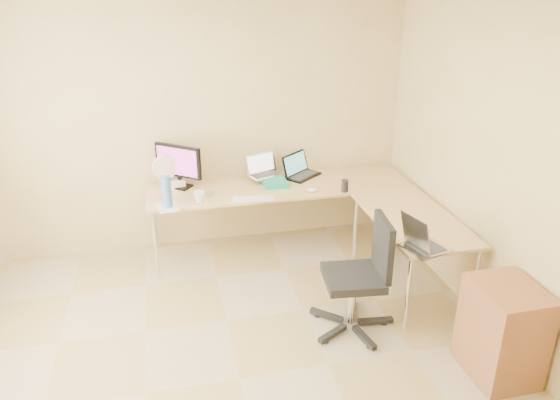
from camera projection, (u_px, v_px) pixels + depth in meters
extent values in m
plane|color=tan|center=(240.00, 379.00, 3.89)|extent=(4.50, 4.50, 0.00)
plane|color=beige|center=(202.00, 124.00, 5.39)|extent=(4.50, 0.00, 4.50)
plane|color=beige|center=(527.00, 189.00, 3.81)|extent=(0.00, 4.50, 4.50)
cube|color=tan|center=(280.00, 218.00, 5.55)|extent=(2.65, 0.70, 0.73)
cube|color=tan|center=(410.00, 254.00, 4.86)|extent=(0.70, 1.30, 0.73)
cube|color=black|center=(179.00, 166.00, 5.28)|extent=(0.51, 0.45, 0.44)
cube|color=#178871|center=(274.00, 181.00, 5.44)|extent=(0.23, 0.32, 0.05)
cube|color=silver|center=(265.00, 166.00, 5.47)|extent=(0.41, 0.36, 0.22)
cube|color=black|center=(302.00, 165.00, 5.60)|extent=(0.47, 0.46, 0.24)
cube|color=silver|center=(253.00, 199.00, 5.07)|extent=(0.40, 0.17, 0.02)
ellipsoid|color=white|center=(312.00, 190.00, 5.24)|extent=(0.13, 0.10, 0.04)
imported|color=white|center=(199.00, 197.00, 5.00)|extent=(0.13, 0.13, 0.10)
cylinder|color=white|center=(208.00, 194.00, 5.16)|extent=(0.13, 0.13, 0.03)
cylinder|color=teal|center=(167.00, 192.00, 4.85)|extent=(0.10, 0.10, 0.30)
cube|color=silver|center=(168.00, 207.00, 4.91)|extent=(0.23, 0.30, 0.01)
cube|color=silver|center=(173.00, 183.00, 5.36)|extent=(0.24, 0.20, 0.08)
cylinder|color=white|center=(165.00, 173.00, 5.30)|extent=(0.32, 0.32, 0.32)
cylinder|color=black|center=(345.00, 186.00, 5.24)|extent=(0.09, 0.09, 0.12)
cube|color=#A9A9A9|center=(427.00, 234.00, 4.13)|extent=(0.44, 0.38, 0.25)
cube|color=black|center=(353.00, 275.00, 4.26)|extent=(0.65, 0.65, 0.98)
cube|color=brown|center=(502.00, 331.00, 3.82)|extent=(0.43, 0.53, 0.73)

